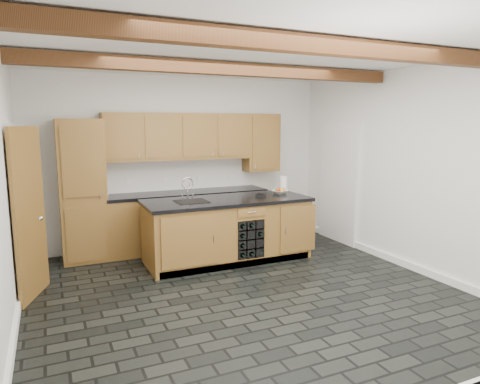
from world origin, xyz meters
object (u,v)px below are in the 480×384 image
Objects in this scene: kitchen_scale at (261,195)px; fruit_bowl at (280,192)px; paper_towel at (284,184)px; island at (228,230)px.

fruit_bowl reaches higher than kitchen_scale.
fruit_bowl is 0.21m from paper_towel.
paper_towel is at bearing 43.46° from kitchen_scale.
paper_towel is at bearing 12.15° from island.
kitchen_scale is at bearing -156.33° from paper_towel.
kitchen_scale is 0.69× the size of paper_towel.
fruit_bowl is at bearing 34.95° from kitchen_scale.
island is at bearing -167.85° from paper_towel.
kitchen_scale is at bearing -164.84° from fruit_bowl.
paper_towel is (1.08, 0.23, 0.59)m from island.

